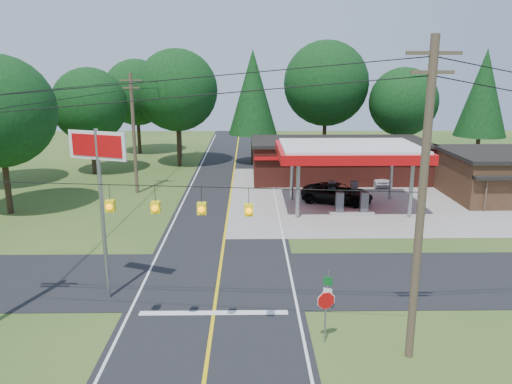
{
  "coord_description": "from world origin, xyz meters",
  "views": [
    {
      "loc": [
        1.57,
        -23.45,
        10.48
      ],
      "look_at": [
        2.0,
        7.0,
        2.8
      ],
      "focal_mm": 35.0,
      "sensor_mm": 36.0,
      "label": 1
    }
  ],
  "objects_px": {
    "octagonal_stop_sign": "(326,305)",
    "big_stop_sign": "(99,172)",
    "suv_car": "(337,193)",
    "sedan_car": "(377,178)",
    "gas_canopy": "(349,153)"
  },
  "relations": [
    {
      "from": "octagonal_stop_sign",
      "to": "big_stop_sign",
      "type": "bearing_deg",
      "value": 157.15
    },
    {
      "from": "gas_canopy",
      "to": "octagonal_stop_sign",
      "type": "bearing_deg",
      "value": -103.32
    },
    {
      "from": "sedan_car",
      "to": "octagonal_stop_sign",
      "type": "distance_m",
      "value": 28.0
    },
    {
      "from": "sedan_car",
      "to": "big_stop_sign",
      "type": "distance_m",
      "value": 29.5
    },
    {
      "from": "octagonal_stop_sign",
      "to": "sedan_car",
      "type": "bearing_deg",
      "value": 71.89
    },
    {
      "from": "suv_car",
      "to": "big_stop_sign",
      "type": "xyz_separation_m",
      "value": [
        -13.5,
        -16.51,
        5.22
      ]
    },
    {
      "from": "suv_car",
      "to": "octagonal_stop_sign",
      "type": "relative_size",
      "value": 2.55
    },
    {
      "from": "suv_car",
      "to": "sedan_car",
      "type": "relative_size",
      "value": 1.47
    },
    {
      "from": "sedan_car",
      "to": "octagonal_stop_sign",
      "type": "height_order",
      "value": "octagonal_stop_sign"
    },
    {
      "from": "gas_canopy",
      "to": "suv_car",
      "type": "bearing_deg",
      "value": 108.43
    },
    {
      "from": "suv_car",
      "to": "octagonal_stop_sign",
      "type": "distance_m",
      "value": 20.92
    },
    {
      "from": "big_stop_sign",
      "to": "octagonal_stop_sign",
      "type": "height_order",
      "value": "big_stop_sign"
    },
    {
      "from": "sedan_car",
      "to": "octagonal_stop_sign",
      "type": "xyz_separation_m",
      "value": [
        -8.7,
        -26.6,
        0.96
      ]
    },
    {
      "from": "big_stop_sign",
      "to": "octagonal_stop_sign",
      "type": "distance_m",
      "value": 11.2
    },
    {
      "from": "big_stop_sign",
      "to": "octagonal_stop_sign",
      "type": "relative_size",
      "value": 3.64
    }
  ]
}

